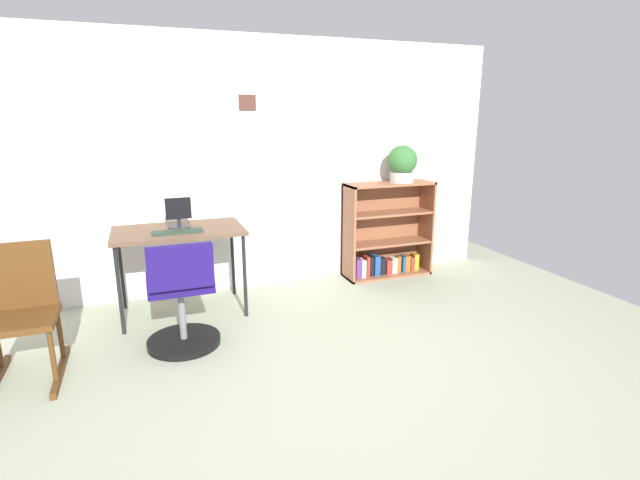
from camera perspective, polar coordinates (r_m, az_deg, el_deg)
ground_plane at (r=2.92m, az=0.20°, el=-19.15°), size 6.24×6.24×0.00m
wall_back at (r=4.52m, az=-9.65°, el=8.63°), size 5.20×0.12×2.31m
desk at (r=4.05m, az=-16.53°, el=0.48°), size 1.03×0.61×0.73m
monitor at (r=4.06m, az=-16.55°, el=2.93°), size 0.20×0.18×0.25m
keyboard at (r=3.90m, az=-16.70°, el=0.95°), size 0.39×0.12×0.02m
office_chair at (r=3.51m, az=-16.24°, el=-7.03°), size 0.52×0.55×0.81m
rocking_chair at (r=3.55m, az=-32.17°, el=-7.20°), size 0.42×0.64×0.85m
bookshelf_low at (r=4.96m, az=7.81°, el=0.58°), size 0.91×0.30×0.97m
potted_plant_on_shelf at (r=4.84m, az=9.81°, el=9.03°), size 0.29×0.29×0.37m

